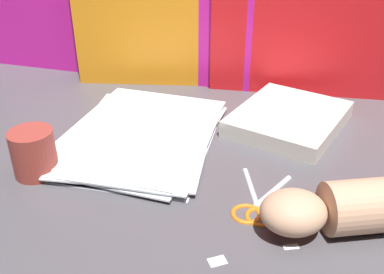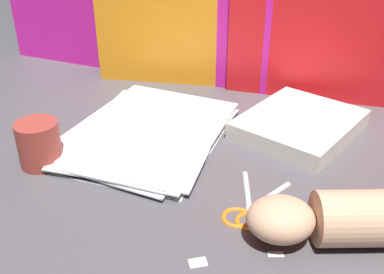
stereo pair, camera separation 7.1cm
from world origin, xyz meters
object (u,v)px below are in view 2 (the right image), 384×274
hand_forearm (383,218)px  book_closed (300,124)px  scissors (249,208)px  mug (39,144)px  paper_stack (148,133)px

hand_forearm → book_closed: bearing=118.1°
book_closed → scissors: (-0.03, -0.26, -0.01)m
scissors → mug: 0.36m
paper_stack → mug: size_ratio=4.63×
scissors → paper_stack: bearing=147.4°
hand_forearm → mug: mug is taller
paper_stack → mug: (-0.13, -0.14, 0.03)m
scissors → hand_forearm: bearing=-0.6°
paper_stack → hand_forearm: (0.40, -0.15, 0.03)m
hand_forearm → mug: 0.53m
paper_stack → scissors: paper_stack is taller
hand_forearm → paper_stack: bearing=159.8°
paper_stack → book_closed: 0.29m
hand_forearm → scissors: bearing=179.4°
book_closed → hand_forearm: 0.30m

